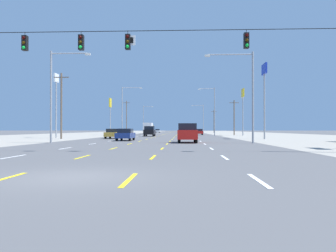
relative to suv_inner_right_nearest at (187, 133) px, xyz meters
name	(u,v)px	position (x,y,z in m)	size (l,w,h in m)	color
ground_plane	(168,135)	(-3.69, 40.49, -1.03)	(572.00, 572.00, 0.00)	#4C4C4F
lot_apron_left	(59,135)	(-28.44, 40.49, -1.02)	(28.00, 440.00, 0.01)	gray
lot_apron_right	(281,136)	(21.06, 40.49, -1.02)	(28.00, 440.00, 0.01)	gray
lane_markings	(173,133)	(-3.69, 78.99, -1.02)	(10.64, 227.60, 0.01)	white
signal_span_wire	(127,69)	(-3.85, -14.61, 4.02)	(26.00, 0.53, 8.79)	brown
suv_inner_right_nearest	(187,133)	(0.00, 0.00, 0.00)	(1.98, 4.90, 1.98)	red
sedan_inner_left_near	(126,134)	(-7.42, 5.85, -0.27)	(1.80, 4.50, 1.46)	navy
sedan_far_left_mid	(113,133)	(-10.82, 14.93, -0.27)	(1.80, 4.50, 1.46)	#B28C33
suv_inner_left_midfar	(150,131)	(-6.94, 31.16, 0.00)	(1.98, 4.90, 1.98)	black
sedan_far_right_far	(199,132)	(3.48, 48.19, -0.27)	(1.80, 4.50, 1.46)	red
box_truck_far_left_farther	(148,128)	(-10.48, 63.40, 0.81)	(2.40, 7.20, 3.23)	#B28C33
hatchback_inner_right_farthest	(183,131)	(-0.27, 65.94, -0.24)	(1.72, 3.90, 1.54)	maroon
sedan_far_left_distant_a	(158,131)	(-10.77, 104.13, -0.27)	(1.80, 4.50, 1.46)	white
pole_sign_left_row_1	(56,92)	(-21.18, 19.70, 6.50)	(0.24, 1.74, 10.50)	gray
pole_sign_left_row_2	(110,107)	(-17.75, 45.40, 5.62)	(0.24, 1.96, 8.78)	gray
pole_sign_right_row_1	(264,82)	(10.97, 13.07, 7.02)	(0.24, 2.43, 10.58)	gray
pole_sign_right_row_2	(243,99)	(12.72, 40.22, 6.97)	(0.24, 2.57, 10.28)	gray
streetlight_left_row_0	(55,89)	(-13.41, -1.22, 4.40)	(4.12, 0.26, 9.33)	gray
streetlight_right_row_0	(247,89)	(5.90, -1.22, 4.34)	(4.84, 0.26, 9.06)	gray
streetlight_left_row_1	(124,107)	(-13.40, 39.47, 5.21)	(4.53, 0.26, 10.81)	gray
streetlight_right_row_1	(213,108)	(6.13, 39.47, 4.95)	(3.69, 0.26, 10.50)	gray
streetlight_left_row_2	(144,118)	(-13.52, 80.15, 4.34)	(3.40, 0.26, 9.38)	gray
streetlight_right_row_2	(202,117)	(6.05, 80.15, 4.59)	(4.10, 0.26, 9.70)	gray
utility_pole_left_row_0	(61,105)	(-17.98, 13.16, 3.91)	(2.20, 0.26, 9.48)	brown
utility_pole_right_row_1	(234,117)	(11.46, 44.55, 3.23)	(2.20, 0.26, 8.14)	brown
utility_pole_left_row_2	(127,117)	(-18.25, 71.85, 4.35)	(2.20, 0.26, 10.36)	brown
utility_pole_right_row_3	(214,121)	(11.61, 97.61, 3.59)	(2.20, 0.26, 8.84)	brown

